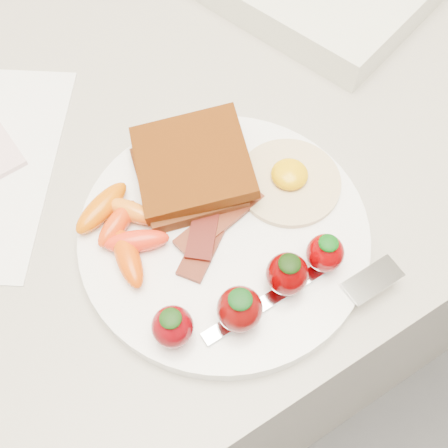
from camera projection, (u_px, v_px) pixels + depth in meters
counter at (195, 290)px, 0.99m from camera, size 2.00×0.60×0.90m
plate at (224, 234)px, 0.53m from camera, size 0.27×0.27×0.02m
toast_lower at (188, 179)px, 0.54m from camera, size 0.11×0.11×0.01m
toast_upper at (192, 162)px, 0.53m from camera, size 0.14×0.14×0.02m
fried_egg at (289, 180)px, 0.54m from camera, size 0.13×0.13×0.02m
bacon_strips at (212, 223)px, 0.52m from camera, size 0.11×0.10×0.01m
baby_carrots at (122, 228)px, 0.51m from camera, size 0.08×0.11×0.02m
strawberries at (256, 291)px, 0.46m from camera, size 0.18×0.05×0.05m
fork at (316, 291)px, 0.48m from camera, size 0.18×0.05×0.00m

